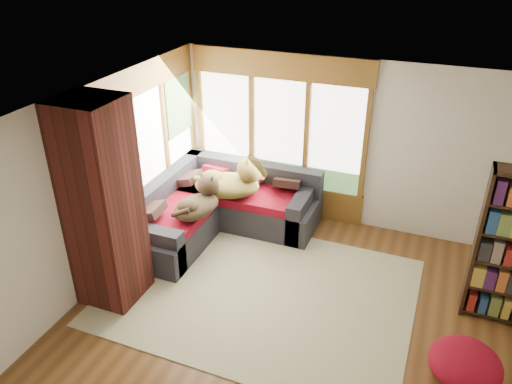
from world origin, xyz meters
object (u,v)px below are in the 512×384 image
Objects in this scene: brick_chimney at (103,205)px; sectional_sofa at (216,206)px; pouf at (465,363)px; dog_tan at (233,182)px; dog_brindle at (199,202)px; area_rug at (261,291)px.

brick_chimney reaches higher than sectional_sofa.
dog_tan is (-3.41, 1.82, 0.61)m from pouf.
brick_chimney is 2.32m from sectional_sofa.
sectional_sofa is 2.96× the size of pouf.
dog_brindle reaches higher than pouf.
dog_brindle is (-0.22, -0.65, -0.06)m from dog_tan.
dog_tan is 1.28× the size of dog_brindle.
sectional_sofa is 1.94× the size of dog_tan.
brick_chimney is 1.18× the size of sectional_sofa.
sectional_sofa reaches higher than area_rug.
dog_brindle is at bearing -78.18° from sectional_sofa.
dog_brindle is (0.55, 1.33, -0.54)m from brick_chimney.
dog_tan is at bearing 151.92° from pouf.
area_rug is at bearing 22.05° from brick_chimney.
dog_tan is at bearing -8.16° from sectional_sofa.
dog_tan is at bearing -6.54° from dog_brindle.
brick_chimney is at bearing -177.80° from pouf.
area_rug is 1.79m from dog_tan.
area_rug is (1.73, 0.70, -1.29)m from brick_chimney.
dog_tan reaches higher than pouf.
brick_chimney is 2.27m from area_rug.
dog_brindle is at bearing 67.33° from brick_chimney.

